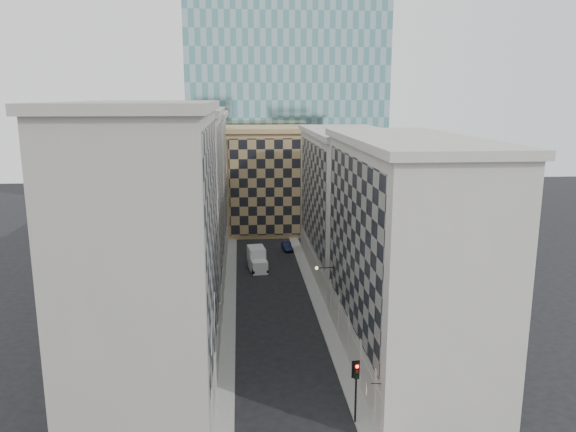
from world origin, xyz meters
TOP-DOWN VIEW (x-y plane):
  - sidewalk_west at (-5.25, 30.00)m, footprint 1.50×100.00m
  - sidewalk_east at (5.25, 30.00)m, footprint 1.50×100.00m
  - bldg_left_a at (-10.88, 11.00)m, footprint 10.80×22.80m
  - bldg_left_b at (-10.88, 33.00)m, footprint 10.80×22.80m
  - bldg_left_c at (-10.88, 55.00)m, footprint 10.80×22.80m
  - bldg_right_a at (10.88, 15.00)m, footprint 10.80×26.80m
  - bldg_right_b at (10.89, 42.00)m, footprint 10.80×28.80m
  - tan_block at (2.00, 67.90)m, footprint 16.80×14.80m
  - church_tower at (0.00, 82.00)m, footprint 7.20×7.20m
  - flagpoles_left at (-5.90, 6.00)m, footprint 0.10×6.33m
  - bracket_lamp at (4.38, 24.00)m, footprint 1.98×0.36m
  - traffic_light at (4.55, 4.77)m, footprint 0.61×0.53m
  - box_truck at (-1.52, 44.00)m, footprint 2.90×5.75m
  - dark_car at (3.50, 53.54)m, footprint 1.64×3.85m
  - shop_sign at (4.97, 3.00)m, footprint 1.15×0.65m

SIDE VIEW (x-z plane):
  - sidewalk_west at x=-5.25m, z-range 0.00..0.15m
  - sidewalk_east at x=5.25m, z-range 0.00..0.15m
  - dark_car at x=3.50m, z-range 0.00..1.23m
  - box_truck at x=-1.52m, z-range -0.20..2.83m
  - traffic_light at x=4.55m, z-range 1.20..6.04m
  - shop_sign at x=4.97m, z-range 3.47..4.20m
  - bracket_lamp at x=4.38m, z-range 6.02..6.38m
  - flagpoles_left at x=-5.90m, z-range 6.83..9.17m
  - tan_block at x=2.00m, z-range 0.04..18.84m
  - bldg_right_b at x=10.89m, z-range 0.00..19.70m
  - bldg_right_a at x=10.88m, z-range -0.03..20.67m
  - bldg_left_c at x=-10.88m, z-range -0.02..21.68m
  - bldg_left_b at x=-10.88m, z-range -0.03..22.67m
  - bldg_left_a at x=-10.88m, z-range -0.03..23.67m
  - church_tower at x=0.00m, z-range 1.20..52.70m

